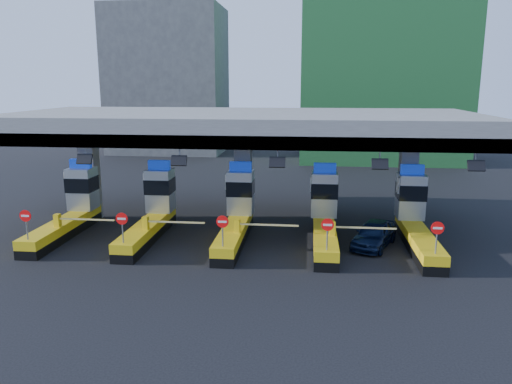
# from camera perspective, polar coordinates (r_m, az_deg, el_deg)

# --- Properties ---
(ground) EXTENTS (120.00, 120.00, 0.00)m
(ground) POSITION_cam_1_polar(r_m,az_deg,el_deg) (29.00, -2.21, -5.21)
(ground) COLOR black
(ground) RESTS_ON ground
(toll_canopy) EXTENTS (28.00, 12.09, 7.00)m
(toll_canopy) POSITION_cam_1_polar(r_m,az_deg,el_deg) (30.60, -1.52, 7.45)
(toll_canopy) COLOR slate
(toll_canopy) RESTS_ON ground
(toll_lane_far_left) EXTENTS (4.43, 8.00, 4.16)m
(toll_lane_far_left) POSITION_cam_1_polar(r_m,az_deg,el_deg) (31.86, -20.25, -1.76)
(toll_lane_far_left) COLOR black
(toll_lane_far_left) RESTS_ON ground
(toll_lane_left) EXTENTS (4.43, 8.00, 4.16)m
(toll_lane_left) POSITION_cam_1_polar(r_m,az_deg,el_deg) (29.99, -11.65, -2.09)
(toll_lane_left) COLOR black
(toll_lane_left) RESTS_ON ground
(toll_lane_center) EXTENTS (4.43, 8.00, 4.16)m
(toll_lane_center) POSITION_cam_1_polar(r_m,az_deg,el_deg) (28.88, -2.15, -2.40)
(toll_lane_center) COLOR black
(toll_lane_center) RESTS_ON ground
(toll_lane_right) EXTENTS (4.43, 8.00, 4.16)m
(toll_lane_right) POSITION_cam_1_polar(r_m,az_deg,el_deg) (28.60, 7.82, -2.65)
(toll_lane_right) COLOR black
(toll_lane_right) RESTS_ON ground
(toll_lane_far_right) EXTENTS (4.43, 8.00, 4.16)m
(toll_lane_far_right) POSITION_cam_1_polar(r_m,az_deg,el_deg) (29.19, 17.69, -2.83)
(toll_lane_far_right) COLOR black
(toll_lane_far_right) RESTS_ON ground
(bg_building_scaffold) EXTENTS (18.00, 12.00, 28.00)m
(bg_building_scaffold) POSITION_cam_1_polar(r_m,az_deg,el_deg) (60.10, 14.36, 17.02)
(bg_building_scaffold) COLOR #1E5926
(bg_building_scaffold) RESTS_ON ground
(bg_building_concrete) EXTENTS (14.00, 10.00, 18.00)m
(bg_building_concrete) POSITION_cam_1_polar(r_m,az_deg,el_deg) (65.87, -9.99, 12.41)
(bg_building_concrete) COLOR #4C4C49
(bg_building_concrete) RESTS_ON ground
(van) EXTENTS (3.18, 4.52, 1.43)m
(van) POSITION_cam_1_polar(r_m,az_deg,el_deg) (28.00, 13.35, -4.66)
(van) COLOR black
(van) RESTS_ON ground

